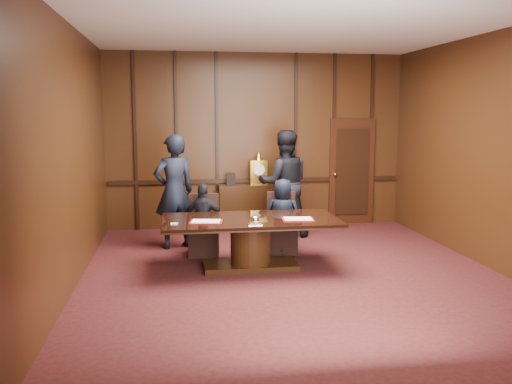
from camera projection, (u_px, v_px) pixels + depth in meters
room at (297, 155)px, 7.66m from camera, size 7.00×7.04×3.50m
sideboard at (258, 205)px, 10.89m from camera, size 1.60×0.45×1.54m
conference_table at (251, 235)px, 8.07m from camera, size 2.62×1.32×0.76m
folder_left at (206, 222)px, 7.77m from camera, size 0.50×0.40×0.02m
folder_right at (298, 219)px, 7.96m from camera, size 0.49×0.37×0.02m
inkstand at (255, 221)px, 7.59m from camera, size 0.20×0.14×0.12m
notepad at (174, 224)px, 7.63m from camera, size 0.10×0.07×0.01m
chair_left at (204, 237)px, 8.87m from camera, size 0.53×0.53×0.99m
chair_right at (282, 235)px, 9.06m from camera, size 0.52×0.52×0.99m
signatory_left at (204, 220)px, 8.75m from camera, size 0.75×0.47×1.19m
signatory_right at (283, 216)px, 8.93m from camera, size 0.70×0.57×1.25m
witness_left at (174, 191)px, 9.25m from camera, size 0.83×0.68×1.96m
witness_right at (284, 183)px, 10.15m from camera, size 1.03×0.83×2.00m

